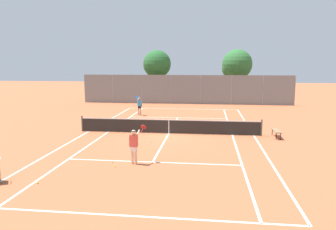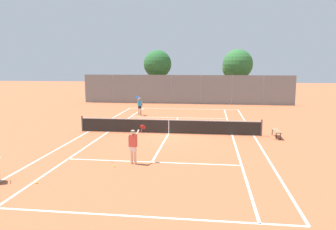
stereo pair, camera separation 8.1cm
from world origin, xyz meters
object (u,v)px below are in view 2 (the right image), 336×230
object	(u,v)px
player_near_side	(133,144)
loose_tennis_ball_3	(174,110)
loose_tennis_ball_1	(112,161)
courtside_bench	(276,131)
tree_behind_left	(157,65)
player_far_left	(140,105)
loose_tennis_ball_2	(151,141)
loose_tennis_ball_0	(37,183)
loose_tennis_ball_4	(131,123)
tennis_net	(169,126)
tree_behind_right	(236,65)
loose_tennis_ball_5	(114,166)

from	to	relation	value
player_near_side	loose_tennis_ball_3	bearing A→B (deg)	89.98
loose_tennis_ball_1	player_near_side	bearing A→B (deg)	-6.34
loose_tennis_ball_1	loose_tennis_ball_3	distance (m)	17.40
courtside_bench	player_near_side	bearing A→B (deg)	-139.83
tree_behind_left	player_far_left	bearing A→B (deg)	-89.16
player_far_left	loose_tennis_ball_2	bearing A→B (deg)	-74.18
loose_tennis_ball_0	tree_behind_left	xyz separation A→B (m)	(0.23, 28.15, 4.40)
loose_tennis_ball_4	tennis_net	bearing A→B (deg)	-44.10
tennis_net	courtside_bench	world-z (taller)	tennis_net
player_near_side	tree_behind_right	distance (m)	27.20
courtside_bench	loose_tennis_ball_2	bearing A→B (deg)	-164.47
loose_tennis_ball_4	tree_behind_right	xyz separation A→B (m)	(9.13, 16.17, 4.31)
loose_tennis_ball_4	loose_tennis_ball_5	bearing A→B (deg)	-80.39
loose_tennis_ball_0	tree_behind_right	bearing A→B (deg)	71.51
player_near_side	courtside_bench	distance (m)	9.96
loose_tennis_ball_0	tree_behind_right	distance (m)	30.97
tree_behind_left	courtside_bench	bearing A→B (deg)	-60.79
tennis_net	loose_tennis_ball_2	distance (m)	2.60
player_near_side	loose_tennis_ball_0	xyz separation A→B (m)	(-3.14, -2.92, -0.89)
tree_behind_left	tree_behind_right	world-z (taller)	tree_behind_right
player_far_left	loose_tennis_ball_1	bearing A→B (deg)	-83.20
loose_tennis_ball_5	courtside_bench	size ratio (longest dim) A/B	0.04
loose_tennis_ball_5	tree_behind_left	xyz separation A→B (m)	(-2.16, 25.80, 4.40)
loose_tennis_ball_3	tree_behind_right	world-z (taller)	tree_behind_right
player_near_side	tree_behind_left	distance (m)	25.63
loose_tennis_ball_1	loose_tennis_ball_4	bearing A→B (deg)	98.45
loose_tennis_ball_2	courtside_bench	distance (m)	7.85
loose_tennis_ball_0	tree_behind_left	distance (m)	28.49
player_far_left	loose_tennis_ball_2	xyz separation A→B (m)	(2.80, -9.89, -0.89)
loose_tennis_ball_3	loose_tennis_ball_5	distance (m)	18.08
loose_tennis_ball_3	courtside_bench	size ratio (longest dim) A/B	0.04
tennis_net	loose_tennis_ball_2	size ratio (longest dim) A/B	181.82
tennis_net	player_near_side	bearing A→B (deg)	-96.70
loose_tennis_ball_3	loose_tennis_ball_4	distance (m)	7.91
player_near_side	loose_tennis_ball_2	size ratio (longest dim) A/B	26.88
loose_tennis_ball_5	tree_behind_right	world-z (taller)	tree_behind_right
player_near_side	player_far_left	size ratio (longest dim) A/B	1.00
player_far_left	loose_tennis_ball_3	distance (m)	4.38
loose_tennis_ball_4	loose_tennis_ball_5	size ratio (longest dim) A/B	1.00
courtside_bench	loose_tennis_ball_4	bearing A→B (deg)	160.56
loose_tennis_ball_0	courtside_bench	bearing A→B (deg)	41.00
loose_tennis_ball_0	loose_tennis_ball_1	xyz separation A→B (m)	(2.07, 3.04, 0.00)
loose_tennis_ball_2	tree_behind_left	xyz separation A→B (m)	(-2.96, 20.91, 4.40)
player_far_left	loose_tennis_ball_3	size ratio (longest dim) A/B	26.88
loose_tennis_ball_2	loose_tennis_ball_3	world-z (taller)	same
loose_tennis_ball_0	loose_tennis_ball_5	xyz separation A→B (m)	(2.39, 2.35, 0.00)
loose_tennis_ball_2	loose_tennis_ball_5	xyz separation A→B (m)	(-0.80, -4.89, 0.00)
player_far_left	loose_tennis_ball_0	bearing A→B (deg)	-91.30
loose_tennis_ball_1	tree_behind_left	world-z (taller)	tree_behind_left
player_near_side	loose_tennis_ball_4	bearing A→B (deg)	104.25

